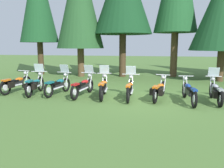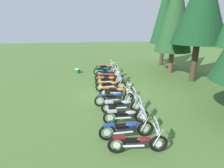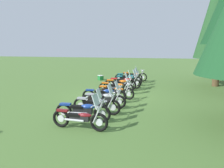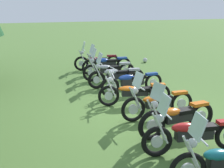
# 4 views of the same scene
# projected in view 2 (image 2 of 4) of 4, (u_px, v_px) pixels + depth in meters

# --- Properties ---
(ground_plane) EXTENTS (80.00, 80.00, 0.00)m
(ground_plane) POSITION_uv_depth(u_px,v_px,m) (113.00, 94.00, 12.33)
(ground_plane) COLOR #4C7033
(motorcycle_0) EXTENTS (0.71, 2.21, 1.01)m
(motorcycle_0) POSITION_uv_depth(u_px,v_px,m) (106.00, 67.00, 18.07)
(motorcycle_0) COLOR black
(motorcycle_0) RESTS_ON ground_plane
(motorcycle_1) EXTENTS (0.81, 2.20, 1.38)m
(motorcycle_1) POSITION_uv_depth(u_px,v_px,m) (105.00, 70.00, 16.94)
(motorcycle_1) COLOR black
(motorcycle_1) RESTS_ON ground_plane
(motorcycle_2) EXTENTS (0.76, 2.14, 1.35)m
(motorcycle_2) POSITION_uv_depth(u_px,v_px,m) (108.00, 73.00, 15.96)
(motorcycle_2) COLOR black
(motorcycle_2) RESTS_ON ground_plane
(motorcycle_3) EXTENTS (0.77, 2.35, 1.35)m
(motorcycle_3) POSITION_uv_depth(u_px,v_px,m) (109.00, 77.00, 14.78)
(motorcycle_3) COLOR black
(motorcycle_3) RESTS_ON ground_plane
(motorcycle_4) EXTENTS (0.65, 2.19, 1.38)m
(motorcycle_4) POSITION_uv_depth(u_px,v_px,m) (109.00, 80.00, 13.86)
(motorcycle_4) COLOR black
(motorcycle_4) RESTS_ON ground_plane
(motorcycle_5) EXTENTS (0.78, 2.21, 1.36)m
(motorcycle_5) POSITION_uv_depth(u_px,v_px,m) (111.00, 85.00, 12.76)
(motorcycle_5) COLOR black
(motorcycle_5) RESTS_ON ground_plane
(motorcycle_6) EXTENTS (0.86, 2.27, 0.99)m
(motorcycle_6) POSITION_uv_depth(u_px,v_px,m) (116.00, 91.00, 11.62)
(motorcycle_6) COLOR black
(motorcycle_6) RESTS_ON ground_plane
(motorcycle_7) EXTENTS (0.62, 2.37, 1.00)m
(motorcycle_7) POSITION_uv_depth(u_px,v_px,m) (115.00, 98.00, 10.48)
(motorcycle_7) COLOR black
(motorcycle_7) RESTS_ON ground_plane
(motorcycle_8) EXTENTS (0.64, 2.23, 1.35)m
(motorcycle_8) POSITION_uv_depth(u_px,v_px,m) (122.00, 105.00, 9.51)
(motorcycle_8) COLOR black
(motorcycle_8) RESTS_ON ground_plane
(motorcycle_9) EXTENTS (0.67, 2.20, 1.36)m
(motorcycle_9) POSITION_uv_depth(u_px,v_px,m) (127.00, 115.00, 8.47)
(motorcycle_9) COLOR black
(motorcycle_9) RESTS_ON ground_plane
(motorcycle_10) EXTENTS (0.76, 2.30, 1.36)m
(motorcycle_10) POSITION_uv_depth(u_px,v_px,m) (128.00, 128.00, 7.35)
(motorcycle_10) COLOR black
(motorcycle_10) RESTS_ON ground_plane
(motorcycle_11) EXTENTS (0.74, 2.21, 1.35)m
(motorcycle_11) POSITION_uv_depth(u_px,v_px,m) (139.00, 142.00, 6.52)
(motorcycle_11) COLOR black
(motorcycle_11) RESTS_ON ground_plane
(pine_tree_0) EXTENTS (2.89, 2.89, 9.17)m
(pine_tree_0) POSITION_uv_depth(u_px,v_px,m) (165.00, 12.00, 19.55)
(pine_tree_0) COLOR #42301E
(pine_tree_0) RESTS_ON ground_plane
(pine_tree_1) EXTENTS (3.38, 3.38, 9.01)m
(pine_tree_1) POSITION_uv_depth(u_px,v_px,m) (176.00, 13.00, 16.28)
(pine_tree_1) COLOR brown
(pine_tree_1) RESTS_ON ground_plane
(pine_tree_2) EXTENTS (4.17, 4.17, 8.86)m
(pine_tree_2) POSITION_uv_depth(u_px,v_px,m) (202.00, 4.00, 13.39)
(pine_tree_2) COLOR #42301E
(pine_tree_2) RESTS_ON ground_plane
(picnic_cooler) EXTENTS (0.63, 0.60, 0.41)m
(picnic_cooler) POSITION_uv_depth(u_px,v_px,m) (77.00, 71.00, 17.71)
(picnic_cooler) COLOR #1E7233
(picnic_cooler) RESTS_ON ground_plane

